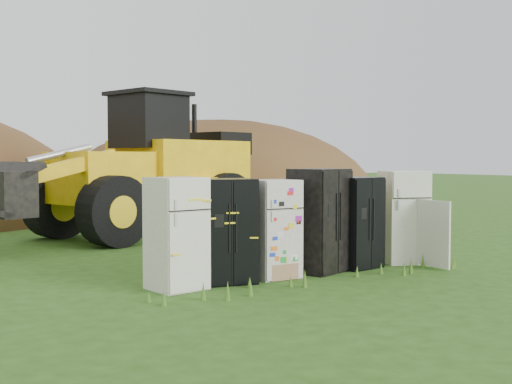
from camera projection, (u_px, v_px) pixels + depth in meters
ground at (300, 274)px, 11.32m from camera, size 120.00×120.00×0.00m
fridge_leftmost at (176, 233)px, 9.97m from camera, size 0.87×0.84×1.75m
fridge_black_side at (226, 231)px, 10.49m from camera, size 1.03×0.90×1.71m
fridge_sticker at (274, 229)px, 10.96m from camera, size 0.77×0.71×1.68m
fridge_dark_mid at (319, 220)px, 11.51m from camera, size 1.13×1.02×1.85m
fridge_black_right at (355, 222)px, 11.95m from camera, size 0.94×0.82×1.69m
fridge_open_door at (403, 217)px, 12.53m from camera, size 1.02×0.98×1.79m
wheel_loader at (120, 164)px, 16.28m from camera, size 8.41×5.25×3.79m
dirt_mound_right at (223, 213)px, 24.05m from camera, size 13.12×9.62×6.98m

